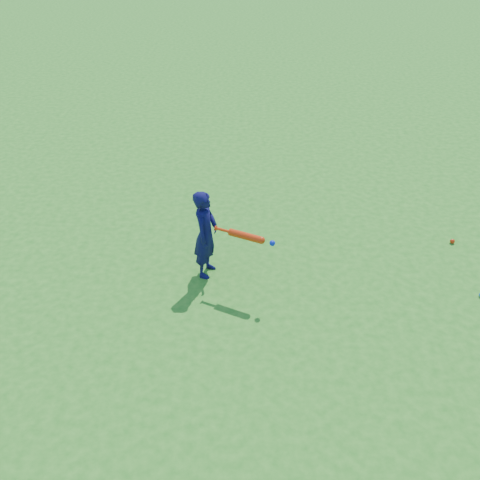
{
  "coord_description": "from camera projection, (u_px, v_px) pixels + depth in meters",
  "views": [
    {
      "loc": [
        0.04,
        -5.93,
        4.37
      ],
      "look_at": [
        -0.17,
        -0.29,
        0.67
      ],
      "focal_mm": 40.0,
      "sensor_mm": 36.0,
      "label": 1
    }
  ],
  "objects": [
    {
      "name": "ground_ball_red",
      "position": [
        452.0,
        241.0,
        7.88
      ],
      "size": [
        0.07,
        0.07,
        0.07
      ],
      "primitive_type": "sphere",
      "color": "red",
      "rests_on": "ground"
    },
    {
      "name": "ground",
      "position": [
        253.0,
        270.0,
        7.35
      ],
      "size": [
        80.0,
        80.0,
        0.0
      ],
      "primitive_type": "plane",
      "color": "#23771C",
      "rests_on": "ground"
    },
    {
      "name": "child",
      "position": [
        206.0,
        234.0,
        6.96
      ],
      "size": [
        0.39,
        0.51,
        1.24
      ],
      "primitive_type": "imported",
      "rotation": [
        0.0,
        0.0,
        1.33
      ],
      "color": "#0E0E41",
      "rests_on": "ground"
    },
    {
      "name": "bat_swing",
      "position": [
        248.0,
        237.0,
        6.59
      ],
      "size": [
        0.76,
        0.39,
        0.09
      ],
      "rotation": [
        0.0,
        0.0,
        -0.42
      ],
      "color": "red",
      "rests_on": "ground"
    }
  ]
}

